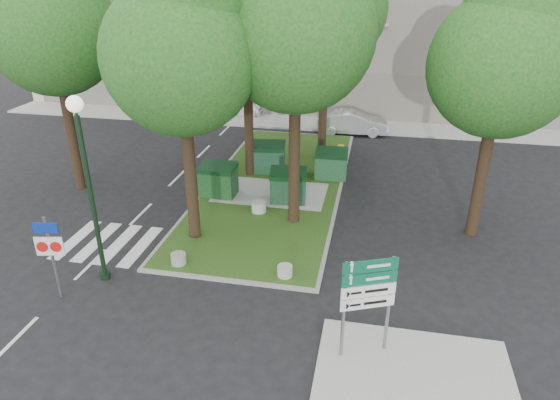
% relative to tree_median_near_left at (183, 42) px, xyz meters
% --- Properties ---
extents(ground, '(120.00, 120.00, 0.00)m').
position_rel_tree_median_near_left_xyz_m(ground, '(1.41, -2.56, -7.32)').
color(ground, black).
rests_on(ground, ground).
extents(median_island, '(6.00, 16.00, 0.12)m').
position_rel_tree_median_near_left_xyz_m(median_island, '(1.91, 5.44, -7.26)').
color(median_island, '#254614').
rests_on(median_island, ground).
extents(median_kerb, '(6.30, 16.30, 0.10)m').
position_rel_tree_median_near_left_xyz_m(median_kerb, '(1.91, 5.44, -7.27)').
color(median_kerb, gray).
rests_on(median_kerb, ground).
extents(sidewalk_corner, '(5.00, 4.00, 0.12)m').
position_rel_tree_median_near_left_xyz_m(sidewalk_corner, '(7.91, -6.06, -7.26)').
color(sidewalk_corner, '#999993').
rests_on(sidewalk_corner, ground).
extents(building_sidewalk, '(42.00, 3.00, 0.12)m').
position_rel_tree_median_near_left_xyz_m(building_sidewalk, '(1.41, 15.94, -7.26)').
color(building_sidewalk, '#999993').
rests_on(building_sidewalk, ground).
extents(zebra_crossing, '(5.00, 3.00, 0.01)m').
position_rel_tree_median_near_left_xyz_m(zebra_crossing, '(-2.34, -1.06, -7.31)').
color(zebra_crossing, silver).
rests_on(zebra_crossing, ground).
extents(tree_median_near_left, '(5.20, 5.20, 10.53)m').
position_rel_tree_median_near_left_xyz_m(tree_median_near_left, '(0.00, 0.00, 0.00)').
color(tree_median_near_left, black).
rests_on(tree_median_near_left, ground).
extents(tree_median_near_right, '(5.60, 5.60, 11.46)m').
position_rel_tree_median_near_left_xyz_m(tree_median_near_right, '(3.50, 2.00, 0.67)').
color(tree_median_near_right, black).
rests_on(tree_median_near_right, ground).
extents(tree_median_mid, '(4.80, 4.80, 9.99)m').
position_rel_tree_median_near_left_xyz_m(tree_median_mid, '(0.50, 6.50, -0.34)').
color(tree_median_mid, black).
rests_on(tree_median_mid, ground).
extents(tree_street_left, '(5.40, 5.40, 11.00)m').
position_rel_tree_median_near_left_xyz_m(tree_street_left, '(-7.00, 3.50, 0.33)').
color(tree_street_left, black).
rests_on(tree_street_left, ground).
extents(tree_street_right, '(5.00, 5.00, 10.06)m').
position_rel_tree_median_near_left_xyz_m(tree_street_right, '(10.50, 2.50, -0.33)').
color(tree_street_right, black).
rests_on(tree_street_right, ground).
extents(dumpster_a, '(1.66, 1.20, 1.50)m').
position_rel_tree_median_near_left_xyz_m(dumpster_a, '(-0.35, 3.75, -6.48)').
color(dumpster_a, '#0F3712').
rests_on(dumpster_a, median_island).
extents(dumpster_b, '(1.77, 1.36, 1.51)m').
position_rel_tree_median_near_left_xyz_m(dumpster_b, '(1.25, 7.01, -6.47)').
color(dumpster_b, '#103821').
rests_on(dumpster_b, median_island).
extents(dumpster_c, '(1.71, 1.30, 1.48)m').
position_rel_tree_median_near_left_xyz_m(dumpster_c, '(2.85, 3.76, -6.49)').
color(dumpster_c, '#0F321C').
rests_on(dumpster_c, median_island).
extents(dumpster_d, '(1.60, 1.15, 1.45)m').
position_rel_tree_median_near_left_xyz_m(dumpster_d, '(4.41, 6.79, -6.50)').
color(dumpster_d, '#154423').
rests_on(dumpster_d, median_island).
extents(bollard_left, '(0.53, 0.53, 0.38)m').
position_rel_tree_median_near_left_xyz_m(bollard_left, '(0.04, -2.06, -7.01)').
color(bollard_left, gray).
rests_on(bollard_left, median_island).
extents(bollard_right, '(0.51, 0.51, 0.37)m').
position_rel_tree_median_near_left_xyz_m(bollard_right, '(3.82, -2.06, -7.01)').
color(bollard_right, '#A7A7A2').
rests_on(bollard_right, median_island).
extents(bollard_mid, '(0.62, 0.62, 0.44)m').
position_rel_tree_median_near_left_xyz_m(bollard_mid, '(1.83, 2.44, -6.98)').
color(bollard_mid, '#A6A7A1').
rests_on(bollard_mid, median_island).
extents(litter_bin, '(0.36, 0.36, 0.62)m').
position_rel_tree_median_near_left_xyz_m(litter_bin, '(4.61, 9.87, -6.88)').
color(litter_bin, yellow).
rests_on(litter_bin, median_island).
extents(street_lamp, '(0.50, 0.50, 6.22)m').
position_rel_tree_median_near_left_xyz_m(street_lamp, '(-2.13, -3.24, -3.40)').
color(street_lamp, black).
rests_on(street_lamp, ground).
extents(traffic_sign_pole, '(0.85, 0.21, 2.86)m').
position_rel_tree_median_near_left_xyz_m(traffic_sign_pole, '(-2.97, -4.48, -5.48)').
color(traffic_sign_pole, slate).
rests_on(traffic_sign_pole, ground).
extents(directional_sign, '(1.36, 0.61, 2.91)m').
position_rel_tree_median_near_left_xyz_m(directional_sign, '(6.57, -5.22, -5.26)').
color(directional_sign, slate).
rests_on(directional_sign, sidewalk_corner).
extents(car_white, '(4.34, 2.19, 1.42)m').
position_rel_tree_median_near_left_xyz_m(car_white, '(-3.51, 16.94, -6.61)').
color(car_white, white).
rests_on(car_white, ground).
extents(car_silver, '(4.51, 1.92, 1.45)m').
position_rel_tree_median_near_left_xyz_m(car_silver, '(4.91, 14.37, -6.59)').
color(car_silver, '#A7AAAF').
rests_on(car_silver, ground).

